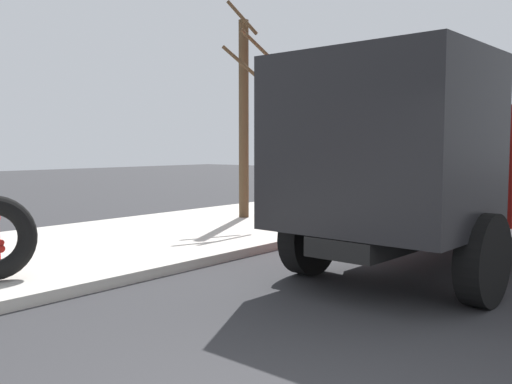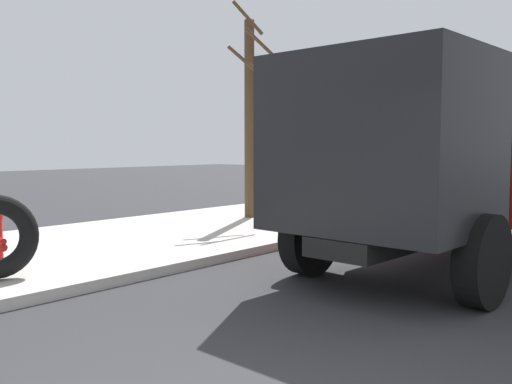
% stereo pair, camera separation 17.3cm
% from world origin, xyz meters
% --- Properties ---
extents(dump_truck_red, '(7.09, 3.00, 3.00)m').
position_xyz_m(dump_truck_red, '(6.13, 1.16, 1.61)').
color(dump_truck_red, red).
rests_on(dump_truck_red, ground).
extents(bare_tree, '(1.19, 0.83, 5.08)m').
position_xyz_m(bare_tree, '(7.54, 6.74, 2.65)').
color(bare_tree, '#4C3823').
rests_on(bare_tree, sidewalk_curb).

